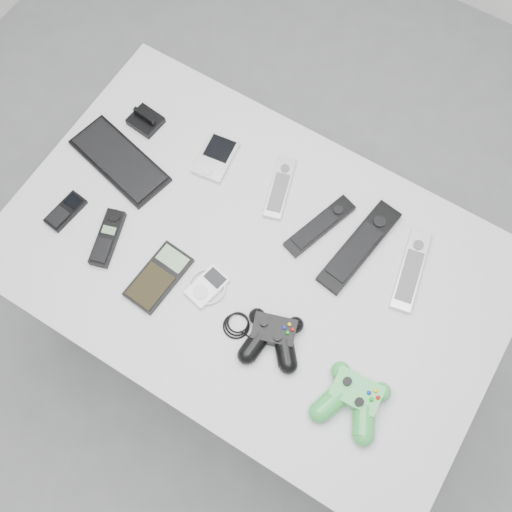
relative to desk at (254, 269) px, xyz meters
The scene contains 15 objects.
floor 0.73m from the desk, 74.96° to the left, with size 3.50×3.50×0.00m, color slate.
desk is the anchor object (origin of this frame).
pda_keyboard 0.44m from the desk, behind, with size 0.27×0.11×0.02m, color black.
dock_bracket 0.48m from the desk, 158.07° to the left, with size 0.08×0.07×0.04m, color black.
pda 0.30m from the desk, 141.24° to the left, with size 0.08×0.12×0.02m, color #B4B3BB.
remote_silver_a 0.21m from the desk, 102.68° to the left, with size 0.04×0.17×0.02m, color #B4B3BB.
remote_black_a 0.20m from the desk, 59.41° to the left, with size 0.05×0.20×0.02m, color black.
remote_black_b 0.26m from the desk, 38.19° to the left, with size 0.06×0.26×0.02m, color black.
remote_silver_b 0.38m from the desk, 27.12° to the left, with size 0.05×0.21×0.02m, color silver.
mobile_phone 0.48m from the desk, 163.41° to the right, with size 0.05×0.10×0.02m, color black.
cordless_handset 0.36m from the desk, 156.78° to the right, with size 0.05×0.14×0.02m, color black.
calculator 0.24m from the desk, 136.68° to the right, with size 0.08×0.17×0.02m, color black.
mp3_player 0.15m from the desk, 115.78° to the right, with size 0.09×0.10×0.02m, color silver.
controller_black 0.22m from the desk, 46.15° to the right, with size 0.23×0.14×0.05m, color black, non-canonical shape.
controller_green 0.40m from the desk, 25.41° to the right, with size 0.15×0.16×0.05m, color green, non-canonical shape.
Camera 1 is at (0.25, -0.49, 2.12)m, focal length 42.00 mm.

